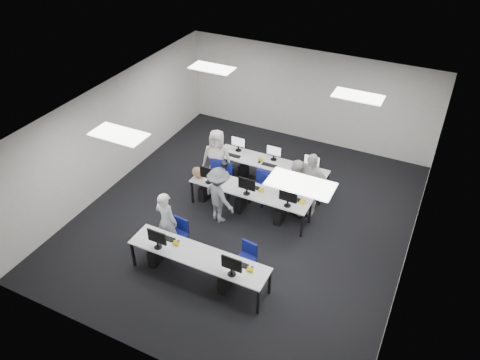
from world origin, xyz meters
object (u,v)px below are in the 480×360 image
at_px(desk_front, 198,257).
at_px(student_1, 295,186).
at_px(chair_4, 292,201).
at_px(chair_7, 305,201).
at_px(student_2, 217,158).
at_px(student_3, 310,184).
at_px(desk_mid, 250,191).
at_px(chair_0, 178,241).
at_px(chair_5, 222,176).
at_px(chair_2, 223,185).
at_px(chair_3, 260,193).
at_px(student_0, 167,221).
at_px(chair_6, 268,188).
at_px(photographer, 219,195).
at_px(chair_1, 245,265).

height_order(desk_front, student_1, student_1).
xyz_separation_m(chair_4, chair_7, (0.28, 0.16, -0.02)).
distance_m(student_2, student_3, 2.70).
relative_size(desk_mid, chair_7, 3.86).
height_order(chair_0, chair_5, chair_5).
relative_size(chair_2, chair_3, 1.01).
bearing_deg(desk_front, student_0, 153.54).
relative_size(chair_6, student_0, 0.54).
bearing_deg(chair_4, photographer, -154.19).
bearing_deg(student_1, chair_5, 5.13).
distance_m(chair_3, chair_4, 0.93).
bearing_deg(chair_7, student_1, -162.18).
height_order(desk_mid, chair_0, chair_0).
bearing_deg(desk_mid, desk_front, -90.00).
bearing_deg(chair_3, chair_2, -168.97).
bearing_deg(photographer, student_2, -36.00).
relative_size(chair_6, photographer, 0.54).
bearing_deg(chair_3, desk_mid, -89.48).
bearing_deg(student_3, desk_front, -106.41).
distance_m(chair_2, student_1, 2.07).
distance_m(chair_0, chair_3, 2.77).
height_order(chair_5, photographer, photographer).
xyz_separation_m(desk_front, chair_5, (-1.22, 3.37, -0.37)).
xyz_separation_m(chair_7, student_1, (-0.25, -0.15, 0.52)).
relative_size(chair_2, student_1, 0.57).
relative_size(desk_front, desk_mid, 1.00).
bearing_deg(student_1, chair_6, -8.54).
height_order(chair_1, chair_3, chair_3).
distance_m(chair_4, chair_7, 0.33).
bearing_deg(student_1, chair_0, 63.37).
xyz_separation_m(desk_mid, chair_5, (-1.22, 0.77, -0.37)).
distance_m(chair_0, chair_7, 3.53).
height_order(desk_front, student_3, student_3).
distance_m(desk_mid, chair_1, 2.21).
height_order(chair_0, photographer, photographer).
height_order(desk_front, chair_2, chair_2).
distance_m(chair_0, chair_6, 3.10).
height_order(desk_front, chair_0, chair_0).
distance_m(desk_front, chair_7, 3.60).
relative_size(student_0, student_2, 0.92).
distance_m(desk_front, chair_3, 3.19).
relative_size(desk_front, chair_3, 3.63).
bearing_deg(desk_front, chair_6, 87.37).
relative_size(desk_mid, student_3, 1.81).
relative_size(chair_1, chair_3, 0.92).
xyz_separation_m(chair_2, student_2, (-0.36, 0.32, 0.57)).
xyz_separation_m(desk_mid, chair_2, (-1.00, 0.45, -0.40)).
xyz_separation_m(chair_2, photographer, (0.44, -1.05, 0.50)).
bearing_deg(desk_front, student_3, 68.00).
bearing_deg(student_0, chair_2, -86.82).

